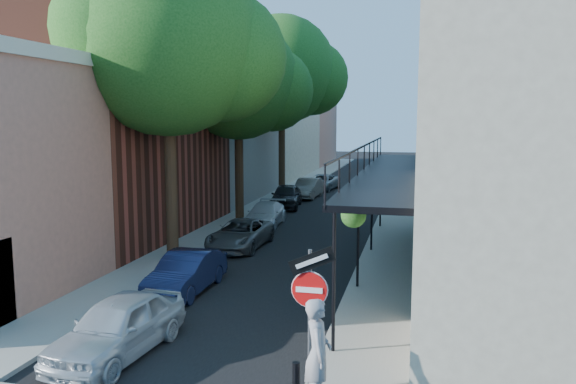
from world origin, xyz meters
The scene contains 18 objects.
road_surface centered at (0.00, 30.00, 0.01)m, with size 6.00×64.00×0.01m, color black.
sidewalk_left centered at (-4.00, 30.00, 0.06)m, with size 2.00×64.00×0.12m, color gray.
sidewalk_right centered at (4.00, 30.00, 0.06)m, with size 2.00×64.00×0.12m, color gray.
buildings_left centered at (-9.30, 28.76, 4.94)m, with size 10.10×59.10×12.00m.
buildings_right centered at (8.99, 29.49, 4.42)m, with size 9.80×55.00×10.00m.
sign_post centered at (3.16, 0.97, 2.04)m, with size 0.89×0.17×2.99m.
bollard centered at (3.00, 0.50, 0.52)m, with size 0.14×0.14×0.80m, color black.
oak_near centered at (-3.37, 10.26, 7.88)m, with size 7.48×6.80×11.42m.
oak_mid centered at (-3.42, 18.23, 7.06)m, with size 6.60×6.00×10.20m.
oak_far centered at (-3.35, 27.27, 8.26)m, with size 7.70×7.00×11.90m.
parked_car_a centered at (-1.40, 1.94, 0.67)m, with size 1.58×3.92×1.34m, color #A8B2BA.
parked_car_b centered at (-1.77, 6.56, 0.62)m, with size 1.31×3.75×1.23m, color #131B3D.
parked_car_c centered at (-2.00, 12.59, 0.57)m, with size 1.90×4.12×1.15m, color #4E5155.
parked_car_d centered at (-2.28, 17.41, 0.57)m, with size 1.59×3.92×1.14m, color silver.
parked_car_e centered at (-2.60, 23.21, 0.69)m, with size 1.64×4.07×1.39m, color black.
parked_car_f centered at (-2.14, 27.50, 0.65)m, with size 1.37×3.92×1.29m, color gray.
parked_car_g centered at (-1.94, 31.80, 0.57)m, with size 1.88×4.08×1.13m, color gray.
pedestrian centered at (3.40, 0.50, 1.13)m, with size 0.74×0.48×2.02m, color gray.
Camera 1 is at (5.06, -8.91, 5.31)m, focal length 35.00 mm.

